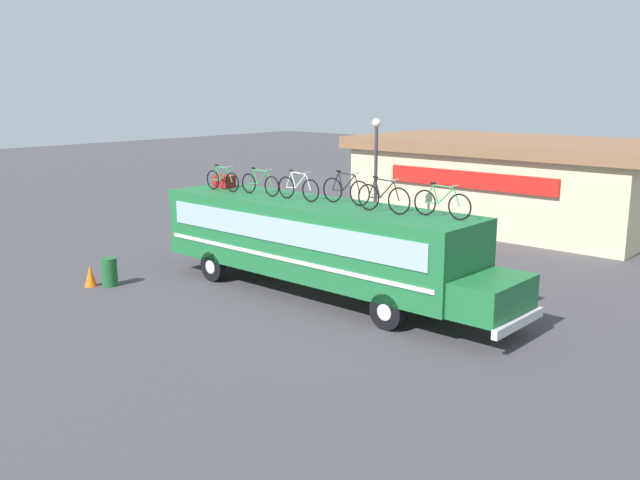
{
  "coord_description": "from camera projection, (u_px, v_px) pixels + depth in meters",
  "views": [
    {
      "loc": [
        13.93,
        -15.21,
        6.16
      ],
      "look_at": [
        0.3,
        0.0,
        1.72
      ],
      "focal_mm": 39.04,
      "sensor_mm": 36.0,
      "label": 1
    }
  ],
  "objects": [
    {
      "name": "ground_plane",
      "position": [
        313.0,
        293.0,
        21.46
      ],
      "size": [
        120.0,
        120.0,
        0.0
      ],
      "primitive_type": "plane",
      "color": "#423F44"
    },
    {
      "name": "rooftop_bicycle_1",
      "position": [
        222.0,
        180.0,
        23.1
      ],
      "size": [
        1.63,
        0.44,
        0.87
      ],
      "color": "black",
      "rests_on": "bus"
    },
    {
      "name": "rooftop_bicycle_6",
      "position": [
        442.0,
        203.0,
        18.26
      ],
      "size": [
        1.76,
        0.44,
        0.92
      ],
      "color": "black",
      "rests_on": "bus"
    },
    {
      "name": "trash_bin",
      "position": [
        110.0,
        272.0,
        22.15
      ],
      "size": [
        0.49,
        0.49,
        0.91
      ],
      "primitive_type": "cylinder",
      "color": "#1E592D",
      "rests_on": "ground"
    },
    {
      "name": "rooftop_bicycle_3",
      "position": [
        298.0,
        188.0,
        21.14
      ],
      "size": [
        1.71,
        0.44,
        0.91
      ],
      "color": "black",
      "rests_on": "bus"
    },
    {
      "name": "street_lamp",
      "position": [
        376.0,
        164.0,
        27.76
      ],
      "size": [
        0.37,
        0.37,
        5.03
      ],
      "color": "#38383D",
      "rests_on": "ground"
    },
    {
      "name": "rooftop_bicycle_5",
      "position": [
        383.0,
        198.0,
        19.04
      ],
      "size": [
        1.78,
        0.44,
        0.98
      ],
      "color": "black",
      "rests_on": "bus"
    },
    {
      "name": "luggage_bag_1",
      "position": [
        224.0,
        181.0,
        23.97
      ],
      "size": [
        0.71,
        0.47,
        0.41
      ],
      "primitive_type": "cube",
      "color": "maroon",
      "rests_on": "bus"
    },
    {
      "name": "roadside_building",
      "position": [
        510.0,
        181.0,
        31.88
      ],
      "size": [
        14.0,
        7.86,
        3.95
      ],
      "color": "beige",
      "rests_on": "ground"
    },
    {
      "name": "traffic_cone",
      "position": [
        90.0,
        276.0,
        22.12
      ],
      "size": [
        0.39,
        0.39,
        0.67
      ],
      "primitive_type": "cone",
      "color": "orange",
      "rests_on": "ground"
    },
    {
      "name": "rooftop_bicycle_2",
      "position": [
        260.0,
        184.0,
        22.2
      ],
      "size": [
        1.72,
        0.44,
        0.87
      ],
      "color": "black",
      "rests_on": "bus"
    },
    {
      "name": "rooftop_bicycle_4",
      "position": [
        346.0,
        190.0,
        20.41
      ],
      "size": [
        1.79,
        0.44,
        0.98
      ],
      "color": "black",
      "rests_on": "bus"
    },
    {
      "name": "bus",
      "position": [
        319.0,
        240.0,
        20.92
      ],
      "size": [
        12.29,
        2.64,
        2.84
      ],
      "color": "#1E6B38",
      "rests_on": "ground"
    }
  ]
}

